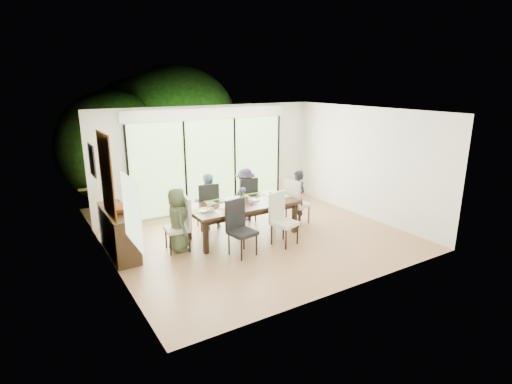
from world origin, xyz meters
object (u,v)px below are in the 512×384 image
cup_a (210,204)px  sideboard (119,232)px  laptop (209,210)px  table_top (243,204)px  chair_right_end (298,201)px  bowl (117,209)px  chair_left_end (177,225)px  person_far_left (207,201)px  cup_c (271,194)px  person_right_end (297,198)px  chair_far_right (245,199)px  chair_near_right (285,219)px  chair_far_left (207,205)px  person_far_right (245,195)px  vase (243,199)px  cup_b (251,201)px  chair_near_left (243,228)px

cup_a → sideboard: 1.88m
laptop → table_top: bearing=-21.2°
chair_right_end → sideboard: 4.05m
bowl → chair_left_end: bearing=-19.9°
person_far_left → cup_c: (1.25, -0.73, 0.15)m
chair_left_end → person_far_left: (1.05, 0.83, 0.09)m
person_right_end → cup_a: (-2.18, 0.15, 0.15)m
cup_a → sideboard: (-1.82, 0.32, -0.35)m
table_top → sideboard: 2.58m
chair_far_right → sideboard: chair_far_right is taller
chair_near_right → person_far_left: 1.95m
person_right_end → chair_far_left: bearing=-115.2°
person_far_right → cup_a: (-1.25, -0.68, 0.15)m
chair_left_end → person_far_right: (2.05, 0.83, 0.09)m
sideboard → vase: bearing=-9.3°
chair_right_end → cup_c: chair_right_end is taller
chair_far_left → chair_far_right: (1.00, 0.00, 0.00)m
chair_far_right → person_far_left: size_ratio=0.85×
laptop → cup_b: size_ratio=3.30×
laptop → chair_left_end: bearing=143.3°
table_top → chair_right_end: (1.50, 0.00, -0.17)m
person_far_right → sideboard: bearing=6.2°
chair_near_right → person_far_left: size_ratio=0.85×
person_far_right → chair_right_end: bearing=138.4°
person_far_left → laptop: 1.02m
chair_left_end → laptop: bearing=88.0°
table_top → chair_left_end: chair_left_end is taller
laptop → cup_a: 0.29m
chair_near_left → cup_b: chair_near_left is taller
vase → chair_far_right: bearing=58.0°
chair_far_left → cup_b: bearing=134.1°
chair_far_right → person_right_end: person_right_end is taller
sideboard → chair_far_left: bearing=10.4°
chair_near_left → person_right_end: 2.16m
vase → bowl: (-2.57, 0.32, 0.13)m
chair_right_end → cup_a: size_ratio=8.87×
person_far_left → sideboard: 2.11m
person_far_left → cup_a: person_far_left is taller
table_top → chair_far_left: 0.98m
laptop → cup_c: 1.66m
person_far_left → chair_far_left: bearing=-91.5°
chair_left_end → laptop: 0.69m
laptop → cup_c: bearing=-21.0°
chair_right_end → cup_b: chair_right_end is taller
person_far_left → vase: person_far_left is taller
chair_far_right → chair_near_left: 2.02m
person_far_right → bowl: size_ratio=2.75×
laptop → cup_b: (1.00, 0.00, 0.03)m
chair_right_end → chair_near_left: same height
chair_left_end → chair_far_right: size_ratio=1.00×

